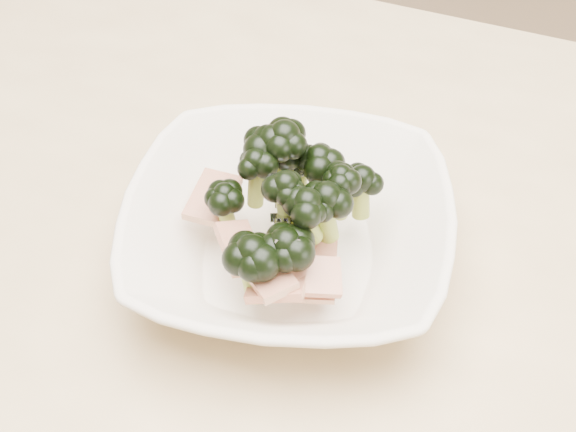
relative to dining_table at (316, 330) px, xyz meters
The scene contains 2 objects.
dining_table is the anchor object (origin of this frame).
broccoli_dish 0.14m from the dining_table, 151.38° to the right, with size 0.31×0.31×0.11m.
Camera 1 is at (0.14, -0.41, 1.23)m, focal length 50.00 mm.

